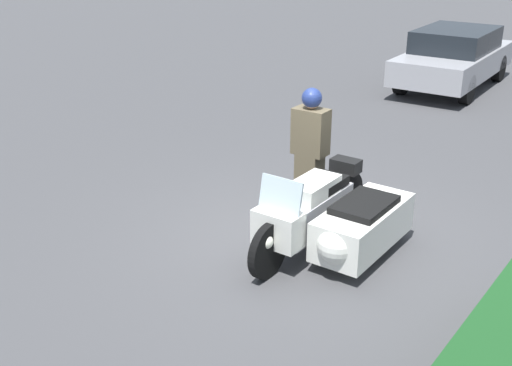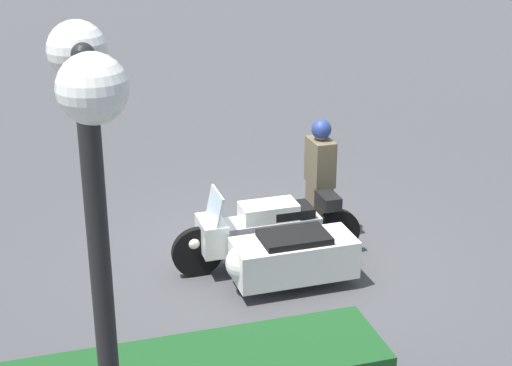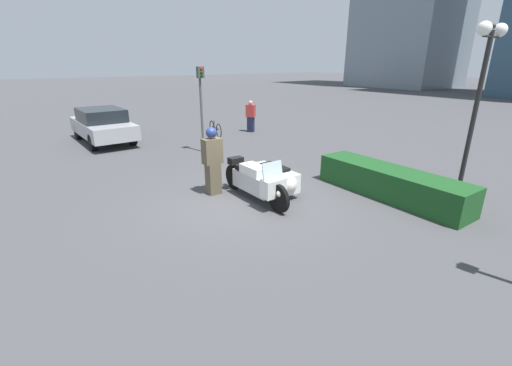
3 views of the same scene
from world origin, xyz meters
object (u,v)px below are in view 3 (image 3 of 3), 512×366
Objects in this scene: hedge_bush_curbside at (390,183)px; twin_lamp_post at (484,68)px; pedestrian_bystander at (251,116)px; police_motorcycle at (266,179)px; parked_car_background at (102,125)px; bicycle_parked at (215,129)px; officer_rider at (212,159)px; traffic_light_far at (201,97)px.

twin_lamp_post is (0.75, 2.20, 2.83)m from hedge_bush_curbside.
police_motorcycle is at bearing -153.84° from pedestrian_bystander.
parked_car_background is (-11.86, -6.85, -2.43)m from twin_lamp_post.
pedestrian_bystander is at bearing 95.25° from bicycle_parked.
parked_car_background is 6.84m from pedestrian_bystander.
traffic_light_far reaches higher than officer_rider.
bicycle_parked is (-9.52, 0.01, -0.05)m from hedge_bush_curbside.
pedestrian_bystander is (-2.32, 3.80, -1.34)m from traffic_light_far.
parked_car_background reaches higher than hedge_bush_curbside.
twin_lamp_post is at bearing -152.57° from parked_car_background.
officer_rider is 7.24m from twin_lamp_post.
twin_lamp_post is 8.86m from traffic_light_far.
pedestrian_bystander is at bearing 168.20° from hedge_bush_curbside.
parked_car_background is (-8.28, -0.98, -0.17)m from officer_rider.
police_motorcycle reaches higher than bicycle_parked.
twin_lamp_post is 2.75× the size of pedestrian_bystander.
hedge_bush_curbside is 0.95× the size of twin_lamp_post.
hedge_bush_curbside is (2.84, 3.67, -0.57)m from officer_rider.
traffic_light_far is at bearing -147.87° from parked_car_background.
hedge_bush_curbside is 9.52m from bicycle_parked.
hedge_bush_curbside is 0.92× the size of parked_car_background.
officer_rider is 8.34m from parked_car_background.
officer_rider is 4.75m from traffic_light_far.
bicycle_parked is (-6.68, 3.69, -0.63)m from officer_rider.
twin_lamp_post is (3.58, 5.87, 2.26)m from officer_rider.
pedestrian_bystander is (1.73, 6.61, -0.00)m from parked_car_background.
pedestrian_bystander is at bearing 147.75° from police_motorcycle.
hedge_bush_curbside is 7.50m from traffic_light_far.
pedestrian_bystander is 2.00m from bicycle_parked.
traffic_light_far is at bearing 155.25° from officer_rider.
police_motorcycle is 0.60× the size of parked_car_background.
pedestrian_bystander reaches higher than police_motorcycle.
traffic_light_far is 4.65m from pedestrian_bystander.
officer_rider reaches higher than police_motorcycle.
hedge_bush_curbside is 2.47× the size of bicycle_parked.
police_motorcycle is at bearing -124.79° from hedge_bush_curbside.
twin_lamp_post is at bearing -121.01° from pedestrian_bystander.
twin_lamp_post reaches higher than parked_car_background.
officer_rider reaches higher than bicycle_parked.
pedestrian_bystander reaches higher than bicycle_parked.
pedestrian_bystander is at bearing 138.00° from officer_rider.
bicycle_parked is at bearing 137.58° from traffic_light_far.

